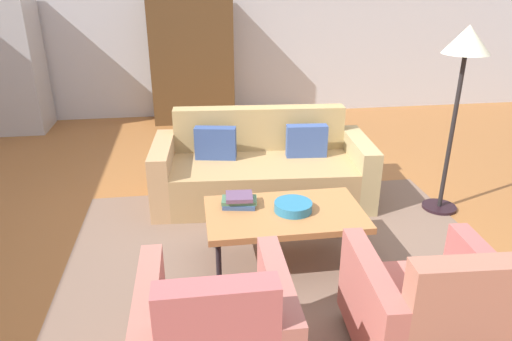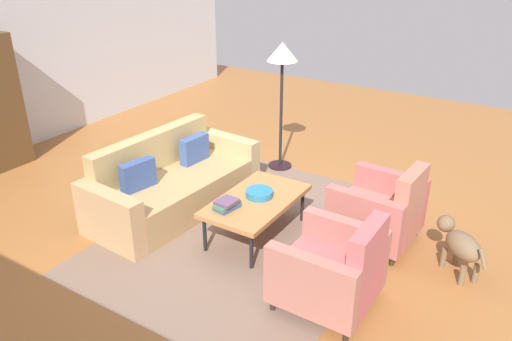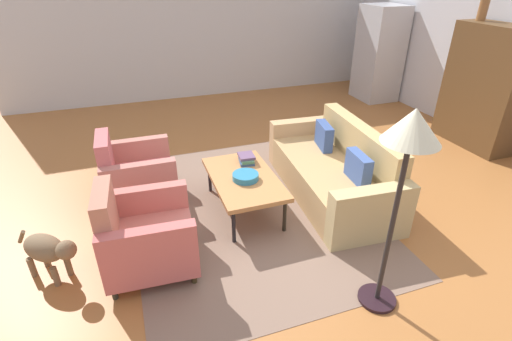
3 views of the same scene
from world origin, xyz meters
name	(u,v)px [view 1 (image 1 of 3)]	position (x,y,z in m)	size (l,w,h in m)	color
ground_plane	(307,228)	(0.00, 0.00, 0.00)	(11.66, 11.66, 0.00)	#A56733
wall_back	(249,23)	(0.00, 3.87, 1.40)	(9.71, 0.12, 2.80)	silver
area_rug	(282,256)	(-0.31, -0.42, 0.00)	(3.40, 2.60, 0.01)	#7D6353
couch	(261,170)	(-0.30, 0.71, 0.29)	(2.16, 1.05, 0.86)	tan
coffee_table	(285,216)	(-0.31, -0.47, 0.40)	(1.20, 0.70, 0.44)	black
armchair_left	(217,339)	(-0.91, -1.64, 0.34)	(0.81, 0.81, 0.88)	#33261D
armchair_right	(430,316)	(0.29, -1.64, 0.34)	(0.85, 0.85, 0.88)	#3B291A
fruit_bowl	(293,207)	(-0.24, -0.47, 0.48)	(0.29, 0.29, 0.07)	teal
book_stack	(239,201)	(-0.64, -0.33, 0.49)	(0.29, 0.21, 0.10)	#375382
cabinet	(192,61)	(-0.91, 3.52, 0.90)	(1.20, 0.51, 1.80)	brown
refrigerator	(10,65)	(-3.42, 3.42, 0.93)	(0.80, 0.73, 1.85)	#B7BABF
floor_lamp	(465,58)	(1.37, 0.18, 1.44)	(0.40, 0.40, 1.72)	black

